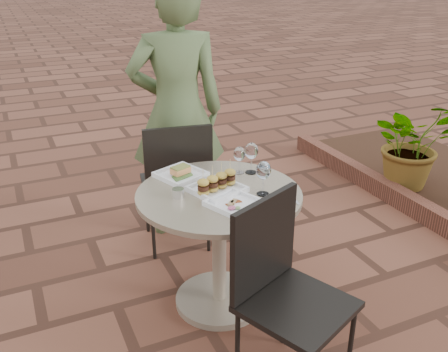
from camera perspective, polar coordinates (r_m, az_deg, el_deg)
name	(u,v)px	position (r m, az deg, el deg)	size (l,w,h in m)	color
ground	(243,273)	(3.33, 2.23, -10.98)	(60.00, 60.00, 0.00)	brown
cafe_table	(219,232)	(2.81, -0.56, -6.38)	(0.90, 0.90, 0.73)	gray
chair_far	(177,177)	(3.34, -5.41, -0.06)	(0.51, 0.51, 0.93)	black
chair_near	(281,280)	(2.33, 6.57, -11.72)	(0.58, 0.58, 0.93)	black
diner	(177,112)	(3.49, -5.39, 7.31)	(0.66, 0.44, 1.82)	#4A5E33
plate_salmon	(181,174)	(2.88, -4.97, 0.25)	(0.31, 0.31, 0.07)	white
plate_sliders	(217,185)	(2.68, -0.81, -1.04)	(0.32, 0.32, 0.16)	white
plate_tuna	(234,203)	(2.55, 1.11, -3.08)	(0.30, 0.30, 0.03)	white
wine_glass_right	(264,171)	(2.62, 4.54, 0.53)	(0.08, 0.08, 0.19)	white
wine_glass_mid	(239,155)	(2.89, 1.77, 2.45)	(0.07, 0.07, 0.16)	white
wine_glass_far	(251,152)	(2.89, 3.15, 2.79)	(0.08, 0.08, 0.19)	white
steel_ramekin	(178,193)	(2.64, -5.26, -1.93)	(0.06, 0.06, 0.05)	silver
cutlery_set	(290,199)	(2.64, 7.50, -2.64)	(0.08, 0.18, 0.00)	silver
planter_curb	(402,199)	(4.34, 19.65, -2.45)	(0.12, 3.00, 0.15)	brown
potted_plant_a	(412,143)	(4.52, 20.71, 3.55)	(0.70, 0.61, 0.78)	#33662D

